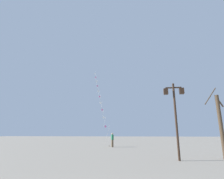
{
  "coord_description": "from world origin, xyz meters",
  "views": [
    {
      "loc": [
        0.56,
        -2.29,
        1.64
      ],
      "look_at": [
        -3.73,
        25.85,
        8.7
      ],
      "focal_mm": 28.43,
      "sensor_mm": 36.0,
      "label": 1
    }
  ],
  "objects_px": {
    "twin_lantern_lamp_post": "(175,106)",
    "kite_train": "(100,97)",
    "kite_flyer": "(112,139)",
    "bare_tree": "(221,124)"
  },
  "relations": [
    {
      "from": "twin_lantern_lamp_post",
      "to": "kite_train",
      "type": "distance_m",
      "value": 22.1
    },
    {
      "from": "kite_flyer",
      "to": "bare_tree",
      "type": "distance_m",
      "value": 13.0
    },
    {
      "from": "kite_train",
      "to": "bare_tree",
      "type": "relative_size",
      "value": 3.26
    },
    {
      "from": "kite_train",
      "to": "kite_flyer",
      "type": "xyz_separation_m",
      "value": [
        3.72,
        -8.92,
        -7.24
      ]
    },
    {
      "from": "kite_train",
      "to": "kite_flyer",
      "type": "height_order",
      "value": "kite_train"
    },
    {
      "from": "kite_flyer",
      "to": "bare_tree",
      "type": "bearing_deg",
      "value": -159.31
    },
    {
      "from": "bare_tree",
      "to": "kite_train",
      "type": "bearing_deg",
      "value": 124.43
    },
    {
      "from": "kite_train",
      "to": "bare_tree",
      "type": "bearing_deg",
      "value": -55.57
    },
    {
      "from": "bare_tree",
      "to": "twin_lantern_lamp_post",
      "type": "bearing_deg",
      "value": -161.13
    },
    {
      "from": "kite_train",
      "to": "kite_flyer",
      "type": "relative_size",
      "value": 9.14
    }
  ]
}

